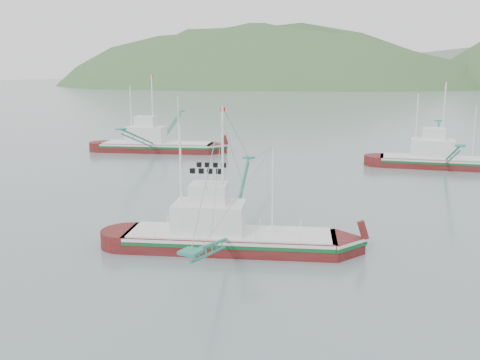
% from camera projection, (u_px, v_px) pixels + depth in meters
% --- Properties ---
extents(ground, '(1200.00, 1200.00, 0.00)m').
position_uv_depth(ground, '(197.00, 243.00, 35.36)').
color(ground, slate).
rests_on(ground, ground).
extents(main_boat, '(13.71, 23.18, 9.79)m').
position_uv_depth(main_boat, '(228.00, 219.00, 33.76)').
color(main_boat, '#4D0D0C').
rests_on(main_boat, ground).
extents(bg_boat_right, '(15.15, 26.18, 10.74)m').
position_uv_depth(bg_boat_right, '(444.00, 152.00, 62.51)').
color(bg_boat_right, '#4D0D0C').
rests_on(bg_boat_right, ground).
extents(bg_boat_left, '(16.12, 27.31, 11.49)m').
position_uv_depth(bg_boat_left, '(156.00, 136.00, 75.05)').
color(bg_boat_left, '#4D0D0C').
rests_on(bg_boat_left, ground).
extents(headland_left, '(448.00, 308.00, 210.00)m').
position_uv_depth(headland_left, '(254.00, 85.00, 429.50)').
color(headland_left, '#385C2F').
rests_on(headland_left, ground).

